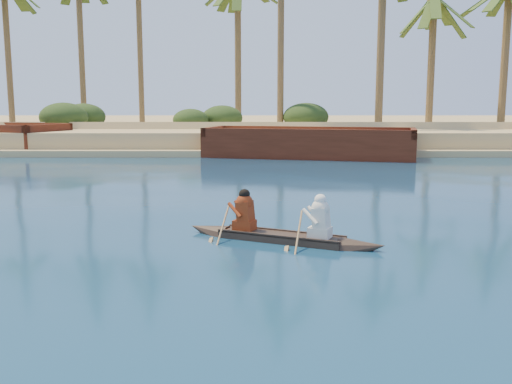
# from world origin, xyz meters

# --- Properties ---
(ground) EXTENTS (160.00, 160.00, 0.00)m
(ground) POSITION_xyz_m (0.00, 0.00, 0.00)
(ground) COLOR #0C254D
(ground) RESTS_ON ground
(sandy_embankment) EXTENTS (150.00, 51.00, 1.50)m
(sandy_embankment) POSITION_xyz_m (0.00, 46.89, 0.53)
(sandy_embankment) COLOR tan
(sandy_embankment) RESTS_ON ground
(palm_grove) EXTENTS (110.00, 14.00, 16.00)m
(palm_grove) POSITION_xyz_m (0.00, 35.00, 8.00)
(palm_grove) COLOR #2F501C
(palm_grove) RESTS_ON ground
(shrub_cluster) EXTENTS (100.00, 6.00, 2.40)m
(shrub_cluster) POSITION_xyz_m (0.00, 31.50, 1.20)
(shrub_cluster) COLOR #1E3112
(shrub_cluster) RESTS_ON ground
(canoe) EXTENTS (4.39, 2.46, 1.26)m
(canoe) POSITION_xyz_m (0.52, 2.56, 0.24)
(canoe) COLOR #35271D
(canoe) RESTS_ON ground
(barge_mid) EXTENTS (12.11, 6.52, 1.92)m
(barge_mid) POSITION_xyz_m (2.94, 22.43, 0.67)
(barge_mid) COLOR #5C2313
(barge_mid) RESTS_ON ground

